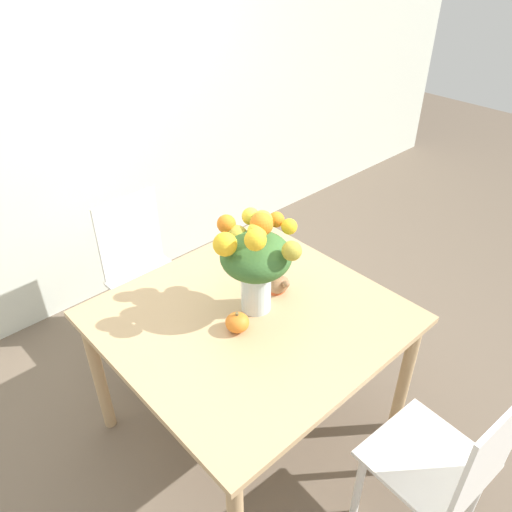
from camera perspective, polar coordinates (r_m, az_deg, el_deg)
name	(u,v)px	position (r m, az deg, el deg)	size (l,w,h in m)	color
ground_plane	(251,425)	(2.80, -0.56, -18.79)	(12.00, 12.00, 0.00)	brown
wall_back	(63,103)	(3.18, -21.22, 15.98)	(8.00, 0.06, 2.70)	silver
dining_table	(250,330)	(2.29, -0.65, -8.49)	(1.20, 1.16, 0.78)	tan
flower_vase	(255,257)	(2.10, -0.07, -0.11)	(0.40, 0.41, 0.48)	silver
pumpkin	(237,322)	(2.12, -2.15, -7.59)	(0.10, 0.10, 0.09)	orange
turkey_figurine	(277,283)	(2.33, 2.39, -3.08)	(0.11, 0.14, 0.09)	#936642
dining_chair_near_window	(146,274)	(3.01, -12.46, -2.01)	(0.43, 0.43, 0.95)	white
dining_chair_far_side	(445,467)	(2.20, 20.79, -21.66)	(0.44, 0.44, 0.95)	white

